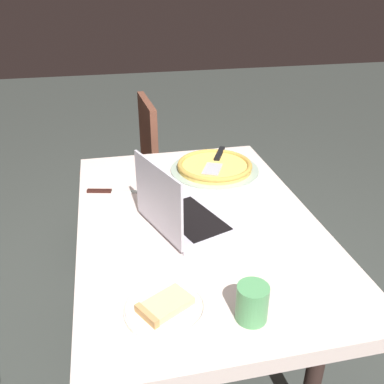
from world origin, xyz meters
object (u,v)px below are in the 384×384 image
(table_knife, at_px, (110,191))
(pizza_plate, at_px, (166,308))
(laptop, at_px, (181,214))
(drink_cup, at_px, (252,302))
(dining_table, at_px, (197,240))
(pizza_tray, at_px, (215,166))
(chair_far, at_px, (131,172))

(table_knife, bearing_deg, pizza_plate, -170.84)
(laptop, xyz_separation_m, pizza_plate, (-0.39, 0.12, -0.04))
(laptop, height_order, table_knife, laptop)
(pizza_plate, relative_size, drink_cup, 2.19)
(table_knife, height_order, drink_cup, drink_cup)
(dining_table, xyz_separation_m, pizza_tray, (0.38, -0.16, 0.11))
(table_knife, height_order, chair_far, chair_far)
(drink_cup, bearing_deg, laptop, 11.11)
(drink_cup, relative_size, chair_far, 0.11)
(dining_table, bearing_deg, pizza_tray, -23.36)
(dining_table, height_order, table_knife, table_knife)
(pizza_tray, distance_m, chair_far, 0.72)
(dining_table, relative_size, table_knife, 5.42)
(laptop, bearing_deg, pizza_plate, 163.43)
(laptop, height_order, pizza_plate, laptop)
(laptop, xyz_separation_m, table_knife, (0.30, 0.23, -0.05))
(drink_cup, xyz_separation_m, chair_far, (1.46, 0.19, -0.29))
(dining_table, xyz_separation_m, chair_far, (0.97, 0.16, -0.16))
(table_knife, xyz_separation_m, chair_far, (0.70, -0.12, -0.25))
(dining_table, xyz_separation_m, laptop, (-0.04, 0.06, 0.14))
(laptop, xyz_separation_m, drink_cup, (-0.45, -0.09, 0.00))
(laptop, height_order, pizza_tray, laptop)
(pizza_tray, xyz_separation_m, table_knife, (-0.11, 0.45, -0.01))
(laptop, distance_m, chair_far, 1.05)
(pizza_tray, relative_size, table_knife, 1.67)
(table_knife, bearing_deg, chair_far, -10.12)
(dining_table, bearing_deg, table_knife, 47.29)
(pizza_plate, xyz_separation_m, drink_cup, (-0.07, -0.20, 0.04))
(chair_far, bearing_deg, drink_cup, -172.51)
(pizza_plate, height_order, chair_far, chair_far)
(laptop, relative_size, pizza_plate, 1.70)
(pizza_plate, bearing_deg, table_knife, 9.16)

